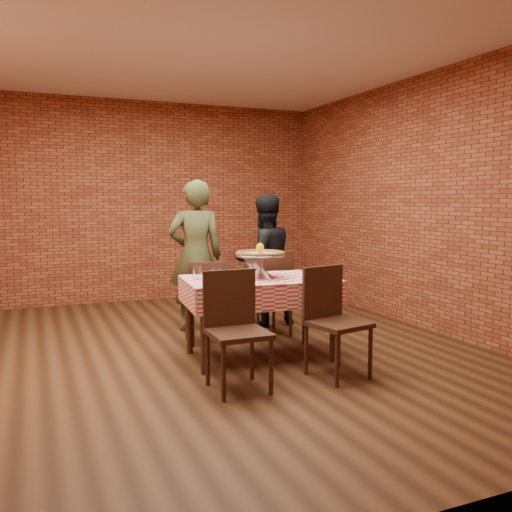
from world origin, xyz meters
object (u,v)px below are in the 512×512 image
object	(u,v)px
condiment_caddy	(251,266)
chair_near_left	(238,332)
pizza_stand	(260,266)
chair_near_right	(338,323)
water_glass_right	(197,272)
chair_far_right	(266,293)
diner_black	(264,260)
table	(259,318)
pizza	(260,254)
chair_far_left	(205,301)
water_glass_left	(217,274)
diner_olive	(196,256)

from	to	relation	value
condiment_caddy	chair_near_left	size ratio (longest dim) A/B	0.16
pizza_stand	chair_near_right	world-z (taller)	pizza_stand
pizza_stand	chair_near_right	size ratio (longest dim) A/B	0.52
water_glass_right	chair_near_right	distance (m)	1.37
pizza_stand	chair_far_right	world-z (taller)	pizza_stand
chair_near_right	diner_black	xyz separation A→B (m)	(0.19, 1.98, 0.32)
chair_near_right	table	bearing A→B (deg)	104.94
water_glass_right	diner_black	distance (m)	1.55
water_glass_right	chair_near_right	world-z (taller)	chair_near_right
pizza	chair_far_left	xyz separation A→B (m)	(-0.32, 0.73, -0.55)
chair_near_left	chair_far_left	size ratio (longest dim) A/B	1.08
condiment_caddy	chair_far_left	bearing A→B (deg)	133.87
water_glass_left	diner_black	world-z (taller)	diner_black
chair_far_right	chair_far_left	bearing A→B (deg)	-2.12
water_glass_left	diner_olive	world-z (taller)	diner_olive
water_glass_left	chair_near_left	distance (m)	0.78
table	water_glass_left	bearing A→B (deg)	-174.22
water_glass_right	pizza	bearing A→B (deg)	-14.07
condiment_caddy	pizza_stand	bearing A→B (deg)	-88.50
pizza	diner_black	distance (m)	1.34
pizza_stand	pizza	bearing A→B (deg)	90.00
water_glass_right	chair_far_left	world-z (taller)	water_glass_right
pizza	chair_far_left	size ratio (longest dim) A/B	0.53
chair_far_right	diner_olive	distance (m)	0.92
pizza_stand	condiment_caddy	distance (m)	0.29
table	chair_far_right	world-z (taller)	chair_far_right
diner_olive	table	bearing A→B (deg)	110.50
table	water_glass_left	distance (m)	0.62
water_glass_left	pizza	bearing A→B (deg)	8.22
chair_near_left	diner_black	xyz separation A→B (m)	(1.07, 1.96, 0.31)
water_glass_left	water_glass_right	distance (m)	0.24
water_glass_right	chair_far_left	distance (m)	0.75
chair_far_right	table	bearing A→B (deg)	58.92
chair_near_left	chair_near_right	xyz separation A→B (m)	(0.88, -0.02, -0.00)
chair_far_left	chair_far_right	world-z (taller)	chair_far_right
chair_far_left	diner_olive	distance (m)	0.70
chair_far_left	pizza_stand	bearing A→B (deg)	118.79
water_glass_left	chair_far_left	bearing A→B (deg)	80.42
condiment_caddy	table	bearing A→B (deg)	-91.10
water_glass_left	condiment_caddy	distance (m)	0.59
condiment_caddy	pizza	bearing A→B (deg)	-88.50
chair_near_right	water_glass_right	bearing A→B (deg)	123.33
chair_near_right	chair_far_right	distance (m)	1.52
water_glass_right	diner_black	bearing A→B (deg)	42.96
table	water_glass_right	xyz separation A→B (m)	(-0.55, 0.16, 0.44)
water_glass_right	diner_olive	world-z (taller)	diner_olive
condiment_caddy	chair_far_right	size ratio (longest dim) A/B	0.16
table	diner_olive	size ratio (longest dim) A/B	0.80
condiment_caddy	chair_near_right	world-z (taller)	chair_near_right
pizza	chair_near_left	size ratio (longest dim) A/B	0.50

